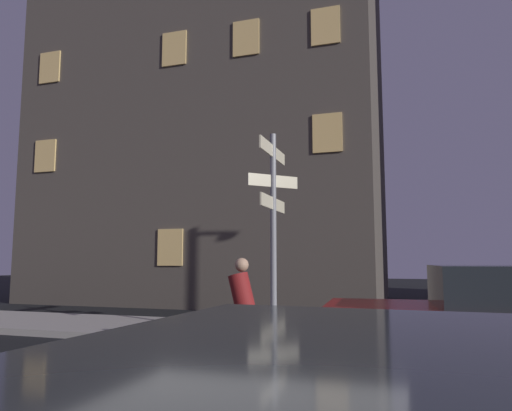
{
  "coord_description": "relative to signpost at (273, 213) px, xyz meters",
  "views": [
    {
      "loc": [
        1.3,
        -3.45,
        1.57
      ],
      "look_at": [
        -1.42,
        4.99,
        2.59
      ],
      "focal_mm": 33.44,
      "sensor_mm": 36.0,
      "label": 1
    }
  ],
  "objects": [
    {
      "name": "building_left_block",
      "position": [
        -4.96,
        8.97,
        5.82
      ],
      "size": [
        13.07,
        7.71,
        16.64
      ],
      "color": "#4C443D",
      "rests_on": "ground_plane"
    },
    {
      "name": "cyclist",
      "position": [
        -0.07,
        -1.77,
        -1.75
      ],
      "size": [
        1.81,
        0.38,
        1.61
      ],
      "color": "black",
      "rests_on": "ground_plane"
    },
    {
      "name": "sidewalk_kerb",
      "position": [
        1.22,
        0.69,
        -2.43
      ],
      "size": [
        40.0,
        2.83,
        0.14
      ],
      "primitive_type": "cube",
      "color": "#9E9991",
      "rests_on": "ground_plane"
    },
    {
      "name": "signpost",
      "position": [
        0.0,
        0.0,
        0.0
      ],
      "size": [
        0.8,
        1.75,
        3.93
      ],
      "color": "gray",
      "rests_on": "sidewalk_kerb"
    }
  ]
}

